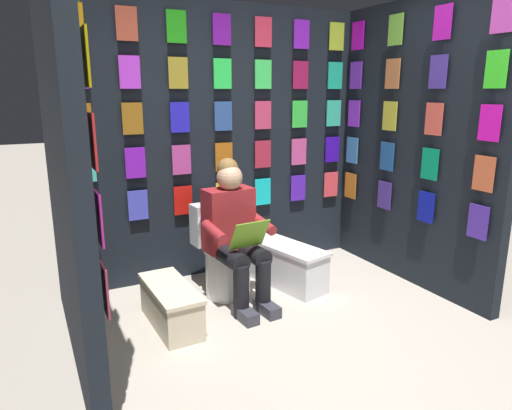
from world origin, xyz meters
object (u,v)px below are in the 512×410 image
object	(u,v)px
person_reading	(236,233)
comic_longbox_near	(286,264)
toilet	(223,256)
comic_longbox_far	(171,305)

from	to	relation	value
person_reading	comic_longbox_near	distance (m)	0.70
toilet	person_reading	world-z (taller)	person_reading
toilet	comic_longbox_near	size ratio (longest dim) A/B	0.88
person_reading	comic_longbox_far	bearing A→B (deg)	9.36
person_reading	comic_longbox_near	world-z (taller)	person_reading
comic_longbox_near	comic_longbox_far	xyz separation A→B (m)	(1.15, 0.27, -0.03)
toilet	comic_longbox_near	bearing A→B (deg)	165.22
person_reading	comic_longbox_near	xyz separation A→B (m)	(-0.55, -0.12, -0.41)
comic_longbox_far	comic_longbox_near	bearing A→B (deg)	-168.44
comic_longbox_near	person_reading	bearing A→B (deg)	-0.42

